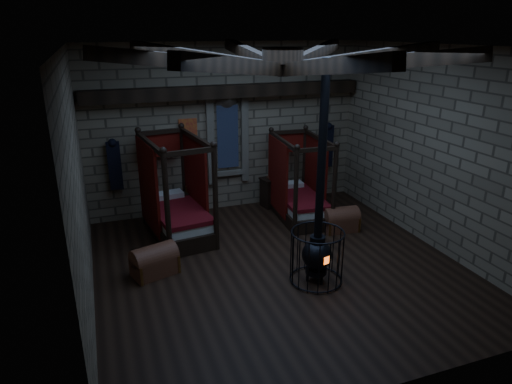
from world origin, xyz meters
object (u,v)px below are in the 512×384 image
object	(u,v)px
stove	(317,251)
bed_left	(177,211)
bed_right	(299,198)
trunk_right	(341,220)
trunk_left	(155,261)

from	to	relation	value
stove	bed_left	bearing A→B (deg)	109.53
bed_left	bed_right	bearing A→B (deg)	-7.39
bed_left	trunk_right	distance (m)	3.80
stove	trunk_right	bearing A→B (deg)	34.45
trunk_left	stove	distance (m)	3.10
bed_left	bed_right	xyz separation A→B (m)	(3.04, -0.02, -0.05)
trunk_right	bed_left	bearing A→B (deg)	168.28
bed_left	bed_right	distance (m)	3.04
bed_right	trunk_right	xyz separation A→B (m)	(0.60, -1.07, -0.25)
stove	trunk_left	bearing A→B (deg)	140.25
bed_left	stove	xyz separation A→B (m)	(2.05, -2.95, 0.06)
trunk_right	stove	xyz separation A→B (m)	(-1.58, -1.87, 0.36)
bed_left	stove	size ratio (longest dim) A/B	0.56
bed_right	trunk_right	size ratio (longest dim) A/B	2.44
bed_left	trunk_right	size ratio (longest dim) A/B	2.73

